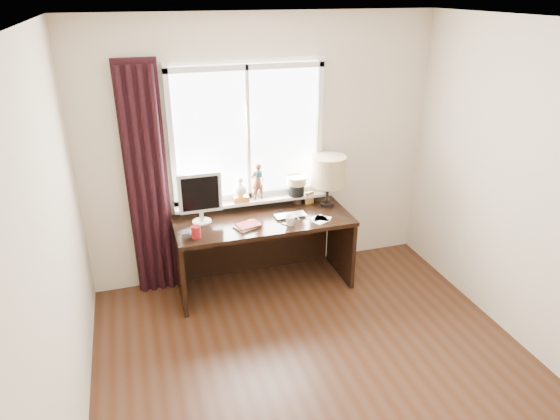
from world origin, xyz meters
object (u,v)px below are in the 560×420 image
object	(u,v)px
red_cup	(196,232)
desk	(261,237)
mug	(290,220)
monitor	(200,195)
table_lamp	(328,172)
laptop	(291,216)

from	to	relation	value
red_cup	desk	size ratio (longest dim) A/B	0.07
mug	desk	bearing A→B (deg)	123.90
desk	monitor	world-z (taller)	monitor
mug	table_lamp	xyz separation A→B (m)	(0.50, 0.33, 0.31)
mug	monitor	world-z (taller)	monitor
mug	monitor	xyz separation A→B (m)	(-0.78, 0.31, 0.23)
desk	table_lamp	bearing A→B (deg)	2.43
desk	table_lamp	distance (m)	0.93
desk	monitor	xyz separation A→B (m)	(-0.58, 0.00, 0.52)
mug	table_lamp	world-z (taller)	table_lamp
laptop	monitor	bearing A→B (deg)	170.19
red_cup	mug	bearing A→B (deg)	-0.39
laptop	red_cup	world-z (taller)	red_cup
red_cup	table_lamp	size ratio (longest dim) A/B	0.21
monitor	table_lamp	size ratio (longest dim) A/B	0.94
red_cup	monitor	bearing A→B (deg)	71.94
mug	red_cup	world-z (taller)	red_cup
table_lamp	monitor	bearing A→B (deg)	-178.76
table_lamp	laptop	bearing A→B (deg)	-160.33
monitor	table_lamp	bearing A→B (deg)	1.24
laptop	monitor	size ratio (longest dim) A/B	0.62
laptop	mug	distance (m)	0.19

